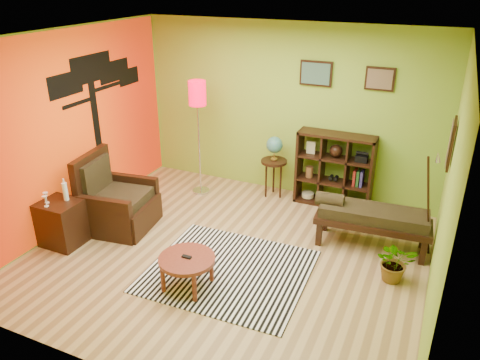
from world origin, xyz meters
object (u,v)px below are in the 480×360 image
at_px(coffee_table, 187,262).
at_px(floor_lamp, 198,104).
at_px(armchair, 116,205).
at_px(globe_table, 274,152).
at_px(side_cabinet, 62,223).
at_px(bench, 370,216).
at_px(cube_shelf, 335,170).
at_px(potted_plant, 395,266).

xyz_separation_m(coffee_table, floor_lamp, (-1.13, 2.39, 1.19)).
bearing_deg(floor_lamp, coffee_table, -64.69).
height_order(armchair, floor_lamp, floor_lamp).
bearing_deg(globe_table, coffee_table, -91.09).
relative_size(coffee_table, globe_table, 0.64).
distance_m(side_cabinet, bench, 4.20).
relative_size(globe_table, cube_shelf, 0.87).
height_order(floor_lamp, potted_plant, floor_lamp).
bearing_deg(coffee_table, armchair, 153.22).
relative_size(floor_lamp, potted_plant, 3.65).
xyz_separation_m(bench, potted_plant, (0.44, -0.67, -0.25)).
distance_m(coffee_table, floor_lamp, 2.90).
relative_size(cube_shelf, potted_plant, 2.29).
relative_size(armchair, floor_lamp, 0.58).
distance_m(armchair, side_cabinet, 0.79).
relative_size(side_cabinet, bench, 0.60).
xyz_separation_m(coffee_table, cube_shelf, (1.05, 2.85, 0.25)).
bearing_deg(armchair, globe_table, 47.30).
xyz_separation_m(globe_table, bench, (1.74, -0.94, -0.34)).
bearing_deg(cube_shelf, side_cabinet, -139.16).
bearing_deg(potted_plant, globe_table, 143.58).
bearing_deg(bench, globe_table, 151.64).
bearing_deg(bench, armchair, -164.56).
bearing_deg(side_cabinet, coffee_table, -4.27).
xyz_separation_m(coffee_table, armchair, (-1.70, 0.86, -0.02)).
bearing_deg(coffee_table, cube_shelf, 69.78).
relative_size(side_cabinet, globe_table, 0.91).
relative_size(coffee_table, bench, 0.43).
distance_m(coffee_table, armchair, 1.91).
relative_size(coffee_table, floor_lamp, 0.35).
distance_m(armchair, bench, 3.62).
height_order(coffee_table, floor_lamp, floor_lamp).
distance_m(side_cabinet, cube_shelf, 4.13).
xyz_separation_m(side_cabinet, cube_shelf, (3.11, 2.69, 0.28)).
height_order(armchair, cube_shelf, cube_shelf).
distance_m(coffee_table, potted_plant, 2.51).
distance_m(side_cabinet, globe_table, 3.39).
bearing_deg(coffee_table, floor_lamp, 115.31).
relative_size(floor_lamp, bench, 1.22).
xyz_separation_m(cube_shelf, potted_plant, (1.18, -1.69, -0.40)).
distance_m(coffee_table, side_cabinet, 2.07).
height_order(coffee_table, bench, bench).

